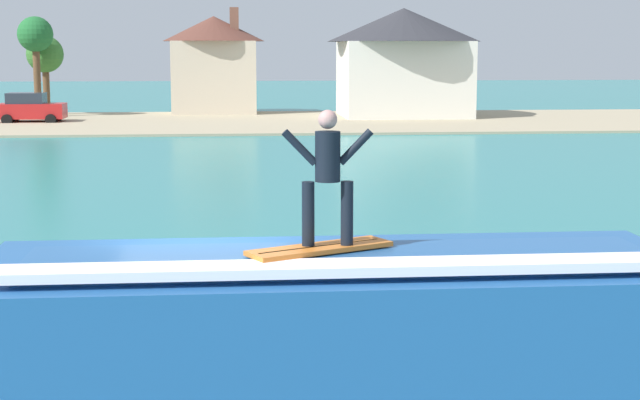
{
  "coord_description": "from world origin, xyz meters",
  "views": [
    {
      "loc": [
        0.43,
        -13.7,
        4.31
      ],
      "look_at": [
        1.77,
        0.98,
        2.04
      ],
      "focal_mm": 54.19,
      "sensor_mm": 36.0,
      "label": 1
    }
  ],
  "objects_px": {
    "wave_crest": "(337,317)",
    "house_gabled_white": "(403,57)",
    "tree_tall_bare": "(45,56)",
    "surfer": "(328,170)",
    "surfboard": "(320,248)",
    "house_small_cottage": "(214,61)",
    "tree_short_bushy": "(35,38)",
    "car_near_shore": "(31,108)",
    "car_far_shore": "(402,105)"
  },
  "relations": [
    {
      "from": "wave_crest",
      "to": "car_near_shore",
      "type": "xyz_separation_m",
      "value": [
        -13.39,
        47.12,
        0.09
      ]
    },
    {
      "from": "tree_tall_bare",
      "to": "surfer",
      "type": "bearing_deg",
      "value": -75.98
    },
    {
      "from": "surfer",
      "to": "tree_short_bushy",
      "type": "xyz_separation_m",
      "value": [
        -13.61,
        51.7,
        2.32
      ]
    },
    {
      "from": "tree_short_bushy",
      "to": "car_near_shore",
      "type": "bearing_deg",
      "value": -85.1
    },
    {
      "from": "surfboard",
      "to": "car_far_shore",
      "type": "xyz_separation_m",
      "value": [
        9.55,
        48.27,
        -0.9
      ]
    },
    {
      "from": "house_gabled_white",
      "to": "tree_tall_bare",
      "type": "xyz_separation_m",
      "value": [
        -23.42,
        3.55,
        0.05
      ]
    },
    {
      "from": "wave_crest",
      "to": "house_small_cottage",
      "type": "xyz_separation_m",
      "value": [
        -2.52,
        54.98,
        2.8
      ]
    },
    {
      "from": "surfboard",
      "to": "car_near_shore",
      "type": "bearing_deg",
      "value": 105.48
    },
    {
      "from": "surfboard",
      "to": "tree_tall_bare",
      "type": "xyz_separation_m",
      "value": [
        -13.39,
        54.07,
        2.18
      ]
    },
    {
      "from": "surfboard",
      "to": "car_far_shore",
      "type": "relative_size",
      "value": 0.44
    },
    {
      "from": "house_gabled_white",
      "to": "surfer",
      "type": "bearing_deg",
      "value": -101.12
    },
    {
      "from": "house_gabled_white",
      "to": "wave_crest",
      "type": "bearing_deg",
      "value": -101.02
    },
    {
      "from": "surfer",
      "to": "car_near_shore",
      "type": "relative_size",
      "value": 0.44
    },
    {
      "from": "surfer",
      "to": "car_far_shore",
      "type": "relative_size",
      "value": 0.39
    },
    {
      "from": "surfer",
      "to": "house_gabled_white",
      "type": "xyz_separation_m",
      "value": [
        9.92,
        50.48,
        1.14
      ]
    },
    {
      "from": "surfer",
      "to": "tree_tall_bare",
      "type": "relative_size",
      "value": 0.32
    },
    {
      "from": "wave_crest",
      "to": "surfer",
      "type": "bearing_deg",
      "value": -117.99
    },
    {
      "from": "car_near_shore",
      "to": "car_far_shore",
      "type": "xyz_separation_m",
      "value": [
        22.69,
        0.82,
        0.0
      ]
    },
    {
      "from": "surfboard",
      "to": "house_small_cottage",
      "type": "bearing_deg",
      "value": 92.35
    },
    {
      "from": "wave_crest",
      "to": "surfer",
      "type": "relative_size",
      "value": 5.37
    },
    {
      "from": "car_near_shore",
      "to": "car_far_shore",
      "type": "distance_m",
      "value": 22.71
    },
    {
      "from": "surfboard",
      "to": "house_small_cottage",
      "type": "distance_m",
      "value": 55.38
    },
    {
      "from": "surfer",
      "to": "house_small_cottage",
      "type": "xyz_separation_m",
      "value": [
        -2.37,
        55.27,
        0.82
      ]
    },
    {
      "from": "car_near_shore",
      "to": "surfer",
      "type": "bearing_deg",
      "value": -74.39
    },
    {
      "from": "surfer",
      "to": "tree_short_bushy",
      "type": "relative_size",
      "value": 0.26
    },
    {
      "from": "house_small_cottage",
      "to": "tree_tall_bare",
      "type": "distance_m",
      "value": 11.2
    },
    {
      "from": "car_far_shore",
      "to": "tree_tall_bare",
      "type": "height_order",
      "value": "tree_tall_bare"
    },
    {
      "from": "house_gabled_white",
      "to": "tree_tall_bare",
      "type": "height_order",
      "value": "house_gabled_white"
    },
    {
      "from": "surfboard",
      "to": "tree_tall_bare",
      "type": "distance_m",
      "value": 55.74
    },
    {
      "from": "surfer",
      "to": "surfboard",
      "type": "bearing_deg",
      "value": -158.46
    },
    {
      "from": "wave_crest",
      "to": "house_gabled_white",
      "type": "xyz_separation_m",
      "value": [
        9.77,
        50.2,
        3.12
      ]
    },
    {
      "from": "car_near_shore",
      "to": "surfboard",
      "type": "bearing_deg",
      "value": -74.52
    },
    {
      "from": "tree_short_bushy",
      "to": "tree_tall_bare",
      "type": "bearing_deg",
      "value": 87.1
    },
    {
      "from": "house_small_cottage",
      "to": "tree_tall_bare",
      "type": "bearing_deg",
      "value": -173.63
    },
    {
      "from": "wave_crest",
      "to": "tree_tall_bare",
      "type": "distance_m",
      "value": 55.54
    },
    {
      "from": "tree_tall_bare",
      "to": "car_near_shore",
      "type": "bearing_deg",
      "value": -87.83
    },
    {
      "from": "wave_crest",
      "to": "tree_short_bushy",
      "type": "xyz_separation_m",
      "value": [
        -13.76,
        51.42,
        4.3
      ]
    },
    {
      "from": "car_far_shore",
      "to": "house_small_cottage",
      "type": "distance_m",
      "value": 14.02
    },
    {
      "from": "surfer",
      "to": "house_gabled_white",
      "type": "relative_size",
      "value": 0.17
    },
    {
      "from": "surfboard",
      "to": "car_far_shore",
      "type": "distance_m",
      "value": 49.21
    },
    {
      "from": "tree_tall_bare",
      "to": "tree_short_bushy",
      "type": "relative_size",
      "value": 0.82
    },
    {
      "from": "house_gabled_white",
      "to": "surfboard",
      "type": "bearing_deg",
      "value": -101.22
    },
    {
      "from": "car_near_shore",
      "to": "house_small_cottage",
      "type": "distance_m",
      "value": 13.69
    },
    {
      "from": "surfer",
      "to": "car_near_shore",
      "type": "distance_m",
      "value": 49.26
    },
    {
      "from": "wave_crest",
      "to": "surfboard",
      "type": "xyz_separation_m",
      "value": [
        -0.25,
        -0.32,
        0.99
      ]
    },
    {
      "from": "surfer",
      "to": "car_near_shore",
      "type": "bearing_deg",
      "value": 105.61
    },
    {
      "from": "wave_crest",
      "to": "house_gabled_white",
      "type": "relative_size",
      "value": 0.93
    },
    {
      "from": "surfer",
      "to": "tree_tall_bare",
      "type": "distance_m",
      "value": 55.7
    },
    {
      "from": "house_gabled_white",
      "to": "tree_short_bushy",
      "type": "xyz_separation_m",
      "value": [
        -23.53,
        1.22,
        1.18
      ]
    },
    {
      "from": "wave_crest",
      "to": "tree_short_bushy",
      "type": "height_order",
      "value": "tree_short_bushy"
    }
  ]
}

